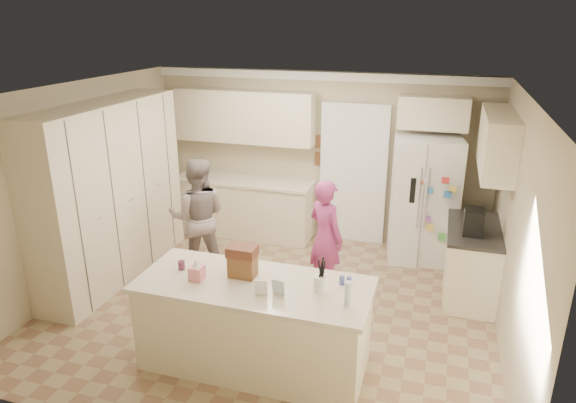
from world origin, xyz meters
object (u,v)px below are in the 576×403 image
(refrigerator, at_px, (424,200))
(tissue_box, at_px, (197,273))
(coffee_maker, at_px, (473,222))
(teen_girl, at_px, (326,237))
(teen_boy, at_px, (198,217))
(island_base, at_px, (255,326))
(dollhouse_body, at_px, (243,266))
(utensil_crock, at_px, (320,283))

(refrigerator, distance_m, tissue_box, 3.68)
(coffee_maker, relative_size, tissue_box, 2.14)
(refrigerator, relative_size, tissue_box, 12.86)
(refrigerator, relative_size, teen_girl, 1.20)
(refrigerator, distance_m, teen_boy, 3.16)
(island_base, xyz_separation_m, tissue_box, (-0.55, -0.10, 0.56))
(tissue_box, xyz_separation_m, teen_girl, (0.88, 1.76, -0.25))
(island_base, relative_size, teen_boy, 1.36)
(teen_boy, height_order, teen_girl, teen_boy)
(tissue_box, relative_size, dollhouse_body, 0.54)
(tissue_box, bearing_deg, teen_boy, 116.54)
(refrigerator, relative_size, teen_boy, 1.11)
(coffee_maker, xyz_separation_m, dollhouse_body, (-2.20, -1.80, -0.03))
(tissue_box, relative_size, teen_girl, 0.09)
(coffee_maker, xyz_separation_m, tissue_box, (-2.60, -2.00, -0.07))
(utensil_crock, height_order, tissue_box, utensil_crock)
(utensil_crock, xyz_separation_m, teen_girl, (-0.32, 1.61, -0.25))
(dollhouse_body, relative_size, teen_girl, 0.17)
(tissue_box, bearing_deg, teen_girl, 63.47)
(coffee_maker, distance_m, dollhouse_body, 2.84)
(tissue_box, distance_m, teen_girl, 1.98)
(island_base, relative_size, tissue_box, 15.71)
(refrigerator, bearing_deg, utensil_crock, -113.15)
(refrigerator, height_order, utensil_crock, refrigerator)
(island_base, height_order, teen_boy, teen_boy)
(island_base, relative_size, dollhouse_body, 8.46)
(island_base, xyz_separation_m, utensil_crock, (0.65, 0.05, 0.56))
(coffee_maker, height_order, teen_boy, teen_boy)
(refrigerator, bearing_deg, dollhouse_body, -126.90)
(tissue_box, height_order, teen_boy, teen_boy)
(dollhouse_body, bearing_deg, teen_girl, 72.94)
(island_base, bearing_deg, utensil_crock, 4.40)
(dollhouse_body, distance_m, teen_girl, 1.66)
(coffee_maker, relative_size, utensil_crock, 2.00)
(teen_boy, bearing_deg, utensil_crock, 122.47)
(coffee_maker, bearing_deg, refrigerator, 119.19)
(teen_boy, relative_size, teen_girl, 1.08)
(teen_girl, bearing_deg, coffee_maker, -137.31)
(tissue_box, xyz_separation_m, teen_boy, (-0.89, 1.77, -0.18))
(refrigerator, bearing_deg, coffee_maker, -69.06)
(dollhouse_body, xyz_separation_m, teen_girl, (0.48, 1.56, -0.29))
(coffee_maker, relative_size, island_base, 0.14)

